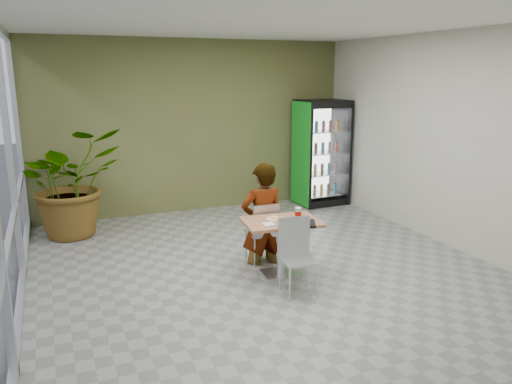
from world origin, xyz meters
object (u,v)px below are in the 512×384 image
soda_cup (298,214)px  potted_plant (71,182)px  chair_far (264,228)px  chair_near (296,249)px  seated_woman (262,224)px  beverage_fridge (321,153)px  cafeteria_tray (298,223)px  dining_table (281,236)px

soda_cup → potted_plant: potted_plant is taller
chair_far → soda_cup: 0.67m
chair_near → seated_woman: bearing=96.4°
beverage_fridge → seated_woman: bearing=-135.5°
cafeteria_tray → beverage_fridge: (2.22, 3.28, 0.27)m
seated_woman → soda_cup: (0.25, -0.57, 0.27)m
beverage_fridge → potted_plant: 4.74m
dining_table → cafeteria_tray: bearing=-62.3°
cafeteria_tray → potted_plant: size_ratio=0.25×
soda_cup → beverage_fridge: 3.74m
cafeteria_tray → chair_near: bearing=-119.9°
cafeteria_tray → beverage_fridge: 3.97m
dining_table → chair_near: size_ratio=1.13×
chair_far → dining_table: bearing=93.4°
cafeteria_tray → dining_table: bearing=117.7°
chair_far → beverage_fridge: (2.37, 2.56, 0.53)m
beverage_fridge → soda_cup: bearing=-126.7°
dining_table → chair_far: 0.50m
chair_near → beverage_fridge: bearing=63.2°
soda_cup → cafeteria_tray: size_ratio=0.35×
chair_near → seated_woman: 1.04m
chair_far → cafeteria_tray: 0.78m
soda_cup → beverage_fridge: (2.11, 3.08, 0.21)m
chair_far → potted_plant: bearing=-44.7°
seated_woman → chair_far: bearing=90.0°
potted_plant → chair_near: bearing=-54.8°
dining_table → cafeteria_tray: cafeteria_tray is taller
cafeteria_tray → soda_cup: bearing=61.8°
dining_table → soda_cup: 0.37m
potted_plant → cafeteria_tray: bearing=-50.6°
chair_far → potted_plant: (-2.36, 2.34, 0.37)m
soda_cup → dining_table: bearing=172.0°
dining_table → potted_plant: 3.72m
chair_near → beverage_fridge: size_ratio=0.44×
dining_table → beverage_fridge: beverage_fridge is taller
dining_table → soda_cup: bearing=-8.0°
soda_cup → potted_plant: bearing=132.4°
dining_table → chair_far: chair_far is taller
soda_cup → chair_near: bearing=-119.2°
chair_near → beverage_fridge: (2.37, 3.56, 0.50)m
cafeteria_tray → chair_far: bearing=101.7°
chair_far → soda_cup: bearing=115.8°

